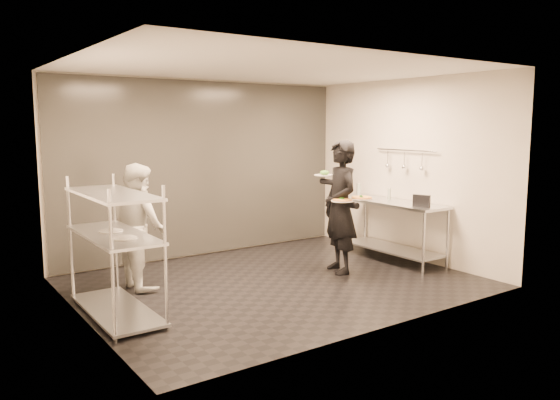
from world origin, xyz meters
TOP-DOWN VIEW (x-y plane):
  - room_shell at (0.00, 1.18)m, footprint 5.00×4.00m
  - pass_rack at (-2.15, -0.00)m, footprint 0.60×1.60m
  - prep_counter at (2.18, 0.00)m, footprint 0.60×1.80m
  - utensil_rail at (2.43, -0.00)m, footprint 0.07×1.20m
  - waiter at (1.05, -0.08)m, footprint 0.61×0.78m
  - chef at (-1.55, 0.84)m, footprint 0.65×0.81m
  - pizza_plate_near at (0.91, -0.28)m, footprint 0.30×0.30m
  - pizza_plate_far at (1.21, -0.35)m, footprint 0.33×0.33m
  - salad_plate at (1.01, 0.23)m, footprint 0.30×0.30m
  - pos_monitor at (2.06, -0.67)m, footprint 0.12×0.25m
  - bottle_green at (2.05, 0.62)m, footprint 0.06×0.06m
  - bottle_clear at (2.32, 0.21)m, footprint 0.05×0.05m
  - bottle_dark at (2.21, 0.80)m, footprint 0.06×0.06m

SIDE VIEW (x-z plane):
  - prep_counter at x=2.18m, z-range 0.17..1.09m
  - pass_rack at x=-2.15m, z-range 0.02..1.52m
  - chef at x=-1.55m, z-range 0.00..1.61m
  - waiter at x=1.05m, z-range 0.00..1.88m
  - bottle_clear at x=2.32m, z-range 0.92..1.09m
  - pos_monitor at x=2.06m, z-range 0.92..1.10m
  - bottle_dark at x=2.21m, z-range 0.92..1.13m
  - bottle_green at x=2.05m, z-range 0.92..1.15m
  - pizza_plate_near at x=0.91m, z-range 1.04..1.10m
  - pizza_plate_far at x=1.21m, z-range 1.06..1.11m
  - salad_plate at x=1.01m, z-range 1.35..1.42m
  - room_shell at x=0.00m, z-range 0.00..2.80m
  - utensil_rail at x=2.43m, z-range 1.39..1.70m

